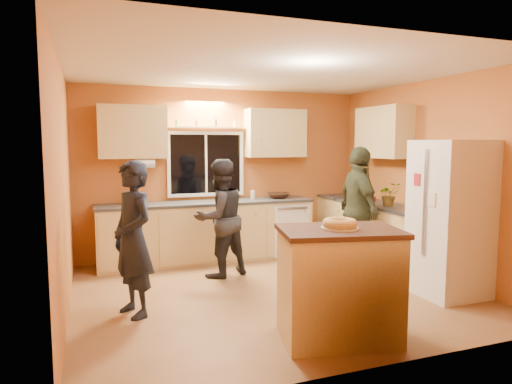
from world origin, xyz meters
name	(u,v)px	position (x,y,z in m)	size (l,w,h in m)	color
ground	(272,292)	(0.00, 0.00, 0.00)	(4.50, 4.50, 0.00)	brown
room_shell	(269,155)	(0.12, 0.41, 1.62)	(4.54, 4.04, 2.61)	#B1642D
back_counter	(231,230)	(0.01, 1.70, 0.45)	(4.23, 0.62, 0.90)	tan
right_counter	(385,235)	(1.95, 0.50, 0.45)	(0.62, 1.84, 0.90)	tan
refrigerator	(450,219)	(1.89, -0.80, 0.90)	(0.72, 0.70, 1.80)	silver
island	(339,284)	(0.06, -1.43, 0.51)	(1.17, 0.92, 1.01)	tan
bundt_pastry	(340,224)	(0.06, -1.43, 1.06)	(0.31, 0.31, 0.09)	tan
person_left	(133,239)	(-1.61, -0.19, 0.80)	(0.58, 0.38, 1.59)	black
person_center	(220,218)	(-0.40, 0.86, 0.78)	(0.76, 0.59, 1.56)	black
person_right	(359,210)	(1.42, 0.37, 0.86)	(1.01, 0.42, 1.72)	#2B311F
mixing_bowl	(279,196)	(0.81, 1.72, 0.94)	(0.35, 0.35, 0.09)	black
utensil_crock	(138,199)	(-1.37, 1.68, 0.99)	(0.14, 0.14, 0.17)	beige
potted_plant	(389,194)	(1.89, 0.35, 1.06)	(0.29, 0.25, 0.32)	gray
red_box	(369,199)	(1.93, 0.88, 0.94)	(0.16, 0.12, 0.07)	maroon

